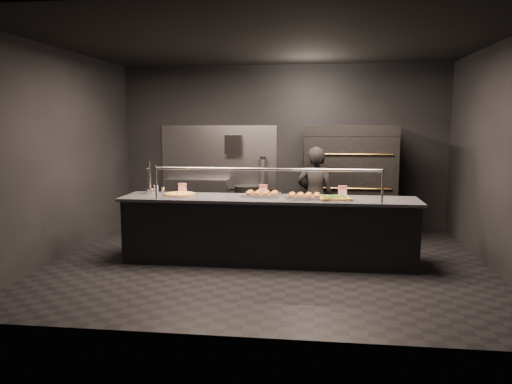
# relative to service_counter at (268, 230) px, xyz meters

# --- Properties ---
(room) EXTENTS (6.04, 6.00, 3.00)m
(room) POSITION_rel_service_counter_xyz_m (-0.02, 0.05, 1.03)
(room) COLOR black
(room) RESTS_ON ground
(service_counter) EXTENTS (4.10, 0.78, 1.37)m
(service_counter) POSITION_rel_service_counter_xyz_m (0.00, 0.00, 0.00)
(service_counter) COLOR black
(service_counter) RESTS_ON ground
(pizza_oven) EXTENTS (1.50, 1.23, 1.91)m
(pizza_oven) POSITION_rel_service_counter_xyz_m (1.20, 1.90, 0.50)
(pizza_oven) COLOR black
(pizza_oven) RESTS_ON ground
(prep_shelf) EXTENTS (1.20, 0.35, 0.90)m
(prep_shelf) POSITION_rel_service_counter_xyz_m (-1.60, 2.32, -0.01)
(prep_shelf) COLOR #99999E
(prep_shelf) RESTS_ON ground
(towel_dispenser) EXTENTS (0.30, 0.20, 0.35)m
(towel_dispenser) POSITION_rel_service_counter_xyz_m (-0.90, 2.39, 1.09)
(towel_dispenser) COLOR black
(towel_dispenser) RESTS_ON room
(fire_extinguisher) EXTENTS (0.14, 0.14, 0.51)m
(fire_extinguisher) POSITION_rel_service_counter_xyz_m (-0.35, 2.40, 0.60)
(fire_extinguisher) COLOR #B2B2B7
(fire_extinguisher) RESTS_ON room
(beer_tap) EXTENTS (0.14, 0.20, 0.53)m
(beer_tap) POSITION_rel_service_counter_xyz_m (-1.76, 0.18, 0.61)
(beer_tap) COLOR silver
(beer_tap) RESTS_ON service_counter
(round_pizza) EXTENTS (0.51, 0.51, 0.03)m
(round_pizza) POSITION_rel_service_counter_xyz_m (-1.27, 0.06, 0.47)
(round_pizza) COLOR silver
(round_pizza) RESTS_ON service_counter
(slider_tray_a) EXTENTS (0.59, 0.51, 0.08)m
(slider_tray_a) POSITION_rel_service_counter_xyz_m (-0.10, 0.11, 0.49)
(slider_tray_a) COLOR silver
(slider_tray_a) RESTS_ON service_counter
(slider_tray_b) EXTENTS (0.59, 0.51, 0.08)m
(slider_tray_b) POSITION_rel_service_counter_xyz_m (0.50, -0.02, 0.49)
(slider_tray_b) COLOR silver
(slider_tray_b) RESTS_ON service_counter
(square_pizza) EXTENTS (0.54, 0.54, 0.05)m
(square_pizza) POSITION_rel_service_counter_xyz_m (0.90, -0.06, 0.47)
(square_pizza) COLOR silver
(square_pizza) RESTS_ON service_counter
(condiment_jar) EXTENTS (0.17, 0.07, 0.11)m
(condiment_jar) POSITION_rel_service_counter_xyz_m (-1.67, 0.28, 0.51)
(condiment_jar) COLOR silver
(condiment_jar) RESTS_ON service_counter
(tent_cards) EXTENTS (2.44, 0.04, 0.15)m
(tent_cards) POSITION_rel_service_counter_xyz_m (-0.13, 0.28, 0.53)
(tent_cards) COLOR white
(tent_cards) RESTS_ON service_counter
(trash_bin) EXTENTS (0.48, 0.48, 0.80)m
(trash_bin) POSITION_rel_service_counter_xyz_m (-0.61, 2.22, -0.06)
(trash_bin) COLOR black
(trash_bin) RESTS_ON ground
(worker) EXTENTS (0.58, 0.38, 1.58)m
(worker) POSITION_rel_service_counter_xyz_m (0.63, 1.06, 0.32)
(worker) COLOR black
(worker) RESTS_ON ground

